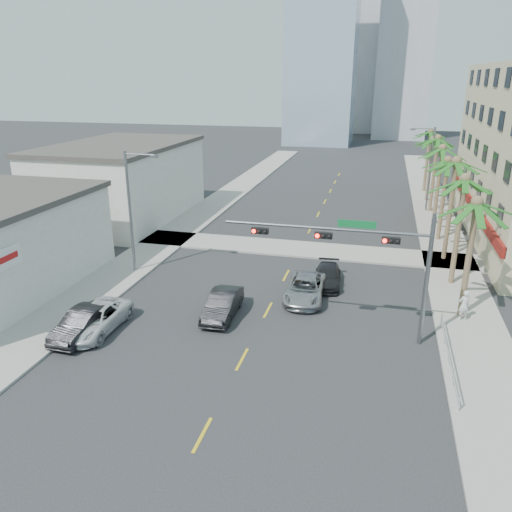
{
  "coord_description": "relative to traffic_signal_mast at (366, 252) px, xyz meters",
  "views": [
    {
      "loc": [
        6.25,
        -17.69,
        13.81
      ],
      "look_at": [
        -0.81,
        10.14,
        3.5
      ],
      "focal_mm": 35.0,
      "sensor_mm": 36.0,
      "label": 1
    }
  ],
  "objects": [
    {
      "name": "ground",
      "position": [
        -5.78,
        -7.95,
        -5.06
      ],
      "size": [
        260.0,
        260.0,
        0.0
      ],
      "primitive_type": "plane",
      "color": "#262628",
      "rests_on": "ground"
    },
    {
      "name": "sidewalk_right",
      "position": [
        6.22,
        12.05,
        -4.99
      ],
      "size": [
        4.0,
        120.0,
        0.15
      ],
      "primitive_type": "cube",
      "color": "gray",
      "rests_on": "ground"
    },
    {
      "name": "sidewalk_left",
      "position": [
        -17.78,
        12.05,
        -4.99
      ],
      "size": [
        4.0,
        120.0,
        0.15
      ],
      "primitive_type": "cube",
      "color": "gray",
      "rests_on": "ground"
    },
    {
      "name": "sidewalk_cross",
      "position": [
        -5.78,
        14.05,
        -4.99
      ],
      "size": [
        80.0,
        4.0,
        0.15
      ],
      "primitive_type": "cube",
      "color": "gray",
      "rests_on": "ground"
    },
    {
      "name": "building_left_far",
      "position": [
        -25.28,
        20.05,
        -1.46
      ],
      "size": [
        11.0,
        18.0,
        7.2
      ],
      "primitive_type": "cube",
      "color": "beige",
      "rests_on": "ground"
    },
    {
      "name": "tower_far_left",
      "position": [
        -13.78,
        87.05,
        18.94
      ],
      "size": [
        14.0,
        14.0,
        48.0
      ],
      "primitive_type": "cube",
      "color": "#99B2C6",
      "rests_on": "ground"
    },
    {
      "name": "tower_far_right",
      "position": [
        3.22,
        102.05,
        24.94
      ],
      "size": [
        12.0,
        12.0,
        60.0
      ],
      "primitive_type": "cube",
      "color": "#ADADB2",
      "rests_on": "ground"
    },
    {
      "name": "tower_far_center",
      "position": [
        -8.78,
        117.05,
        15.94
      ],
      "size": [
        16.0,
        16.0,
        42.0
      ],
      "primitive_type": "cube",
      "color": "#ADADB2",
      "rests_on": "ground"
    },
    {
      "name": "traffic_signal_mast",
      "position": [
        0.0,
        0.0,
        0.0
      ],
      "size": [
        11.12,
        0.54,
        7.2
      ],
      "color": "slate",
      "rests_on": "ground"
    },
    {
      "name": "palm_tree_0",
      "position": [
        5.82,
        4.05,
        2.02
      ],
      "size": [
        4.8,
        4.8,
        7.8
      ],
      "color": "brown",
      "rests_on": "ground"
    },
    {
      "name": "palm_tree_1",
      "position": [
        5.82,
        9.25,
        2.37
      ],
      "size": [
        4.8,
        4.8,
        8.16
      ],
      "color": "brown",
      "rests_on": "ground"
    },
    {
      "name": "palm_tree_2",
      "position": [
        5.82,
        14.45,
        2.72
      ],
      "size": [
        4.8,
        4.8,
        8.52
      ],
      "color": "brown",
      "rests_on": "ground"
    },
    {
      "name": "palm_tree_3",
      "position": [
        5.82,
        19.65,
        2.02
      ],
      "size": [
        4.8,
        4.8,
        7.8
      ],
      "color": "brown",
      "rests_on": "ground"
    },
    {
      "name": "palm_tree_4",
      "position": [
        5.82,
        24.85,
        2.37
      ],
      "size": [
        4.8,
        4.8,
        8.16
      ],
      "color": "brown",
      "rests_on": "ground"
    },
    {
      "name": "palm_tree_5",
      "position": [
        5.82,
        30.05,
        2.72
      ],
      "size": [
        4.8,
        4.8,
        8.52
      ],
      "color": "brown",
      "rests_on": "ground"
    },
    {
      "name": "palm_tree_6",
      "position": [
        5.82,
        35.25,
        2.02
      ],
      "size": [
        4.8,
        4.8,
        7.8
      ],
      "color": "brown",
      "rests_on": "ground"
    },
    {
      "name": "palm_tree_7",
      "position": [
        5.82,
        40.45,
        2.37
      ],
      "size": [
        4.8,
        4.8,
        8.16
      ],
      "color": "brown",
      "rests_on": "ground"
    },
    {
      "name": "streetlight_left",
      "position": [
        -16.78,
        6.05,
        -0.0
      ],
      "size": [
        2.55,
        0.25,
        9.0
      ],
      "color": "slate",
      "rests_on": "ground"
    },
    {
      "name": "streetlight_right",
      "position": [
        5.21,
        30.05,
        -0.0
      ],
      "size": [
        2.55,
        0.25,
        9.0
      ],
      "color": "slate",
      "rests_on": "ground"
    },
    {
      "name": "guardrail",
      "position": [
        4.52,
        -1.95,
        -4.39
      ],
      "size": [
        0.08,
        8.08,
        1.0
      ],
      "color": "silver",
      "rests_on": "ground"
    },
    {
      "name": "car_parked_mid",
      "position": [
        -15.18,
        -3.69,
        -4.3
      ],
      "size": [
        1.76,
        4.68,
        1.53
      ],
      "primitive_type": "imported",
      "rotation": [
        0.0,
        0.0,
        -0.03
      ],
      "color": "black",
      "rests_on": "ground"
    },
    {
      "name": "car_parked_far",
      "position": [
        -14.78,
        -3.03,
        -4.33
      ],
      "size": [
        2.45,
        5.26,
        1.46
      ],
      "primitive_type": "imported",
      "rotation": [
        0.0,
        0.0,
        -0.01
      ],
      "color": "silver",
      "rests_on": "ground"
    },
    {
      "name": "car_lane_left",
      "position": [
        -8.29,
        0.57,
        -4.3
      ],
      "size": [
        1.79,
        4.69,
        1.53
      ],
      "primitive_type": "imported",
      "rotation": [
        0.0,
        0.0,
        0.04
      ],
      "color": "black",
      "rests_on": "ground"
    },
    {
      "name": "car_lane_center",
      "position": [
        -3.78,
        4.31,
        -4.32
      ],
      "size": [
        2.58,
        5.37,
        1.48
      ],
      "primitive_type": "imported",
      "rotation": [
        0.0,
        0.0,
        0.02
      ],
      "color": "#A3A3A7",
      "rests_on": "ground"
    },
    {
      "name": "car_lane_right",
      "position": [
        -2.64,
        7.06,
        -4.42
      ],
      "size": [
        2.13,
        4.53,
        1.28
      ],
      "primitive_type": "imported",
      "rotation": [
        0.0,
        0.0,
        0.08
      ],
      "color": "black",
      "rests_on": "ground"
    },
    {
      "name": "pedestrian",
      "position": [
        5.84,
        3.37,
        -3.97
      ],
      "size": [
        0.8,
        0.67,
        1.87
      ],
      "primitive_type": "imported",
      "rotation": [
        0.0,
        0.0,
        3.52
      ],
      "color": "silver",
      "rests_on": "sidewalk_right"
    }
  ]
}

